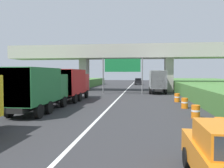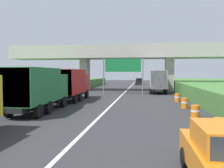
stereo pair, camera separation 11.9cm
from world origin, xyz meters
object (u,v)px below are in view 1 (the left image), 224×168
object	(u,v)px
overhead_highway_sign	(122,68)
car_black	(138,81)
truck_green	(39,88)
construction_barrel_1	(220,127)
truck_red	(72,83)
construction_barrel_4	(177,98)
construction_barrel_2	(196,112)
truck_silver	(157,80)
construction_barrel_3	(185,103)

from	to	relation	value
overhead_highway_sign	car_black	world-z (taller)	overhead_highway_sign
truck_green	construction_barrel_1	bearing A→B (deg)	-24.37
truck_red	construction_barrel_4	bearing A→B (deg)	1.48
construction_barrel_4	truck_red	bearing A→B (deg)	-178.52
truck_red	construction_barrel_1	bearing A→B (deg)	-48.57
car_black	construction_barrel_2	bearing A→B (deg)	-83.98
truck_silver	car_black	world-z (taller)	truck_silver
overhead_highway_sign	car_black	bearing A→B (deg)	86.43
construction_barrel_1	construction_barrel_2	bearing A→B (deg)	92.03
truck_silver	truck_red	size ratio (longest dim) A/B	1.00
construction_barrel_1	construction_barrel_3	world-z (taller)	same
truck_green	construction_barrel_4	distance (m)	14.18
overhead_highway_sign	construction_barrel_4	distance (m)	11.12
truck_red	construction_barrel_2	size ratio (longest dim) A/B	8.11
truck_silver	construction_barrel_3	size ratio (longest dim) A/B	8.11
truck_silver	construction_barrel_4	size ratio (longest dim) A/B	8.11
construction_barrel_2	construction_barrel_3	bearing A→B (deg)	89.16
overhead_highway_sign	truck_red	world-z (taller)	overhead_highway_sign
truck_red	truck_silver	bearing A→B (deg)	48.08
truck_silver	construction_barrel_4	xyz separation A→B (m)	(1.43, -10.84, -1.47)
truck_silver	construction_barrel_1	bearing A→B (deg)	-86.42
truck_silver	construction_barrel_2	xyz separation A→B (m)	(1.36, -19.73, -1.47)
truck_green	car_black	size ratio (longest dim) A/B	1.78
truck_silver	truck_green	world-z (taller)	same
car_black	construction_barrel_2	distance (m)	45.18
overhead_highway_sign	construction_barrel_4	size ratio (longest dim) A/B	6.53
overhead_highway_sign	construction_barrel_1	size ratio (longest dim) A/B	6.53
car_black	truck_green	bearing A→B (deg)	-98.73
truck_silver	construction_barrel_3	world-z (taller)	truck_silver
truck_red	overhead_highway_sign	bearing A→B (deg)	60.46
truck_silver	construction_barrel_4	world-z (taller)	truck_silver
construction_barrel_4	construction_barrel_1	bearing A→B (deg)	-89.64
truck_silver	overhead_highway_sign	bearing A→B (deg)	-153.88
overhead_highway_sign	truck_green	xyz separation A→B (m)	(-5.04, -16.39, -1.92)
construction_barrel_1	construction_barrel_4	distance (m)	13.34
car_black	construction_barrel_4	distance (m)	36.36
construction_barrel_2	truck_green	bearing A→B (deg)	175.83
construction_barrel_4	overhead_highway_sign	bearing A→B (deg)	128.10
truck_red	car_black	size ratio (longest dim) A/B	1.78
car_black	construction_barrel_2	xyz separation A→B (m)	(4.74, -44.93, -0.40)
overhead_highway_sign	construction_barrel_3	bearing A→B (deg)	-62.95
construction_barrel_2	construction_barrel_3	world-z (taller)	same
truck_red	construction_barrel_2	bearing A→B (deg)	-37.13
car_black	construction_barrel_1	world-z (taller)	car_black
truck_red	construction_barrel_3	size ratio (longest dim) A/B	8.11
truck_green	construction_barrel_1	world-z (taller)	truck_green
construction_barrel_2	construction_barrel_3	xyz separation A→B (m)	(0.07, 4.45, 0.00)
truck_silver	truck_red	distance (m)	14.96
truck_green	construction_barrel_2	size ratio (longest dim) A/B	8.11
construction_barrel_4	construction_barrel_3	bearing A→B (deg)	-90.12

